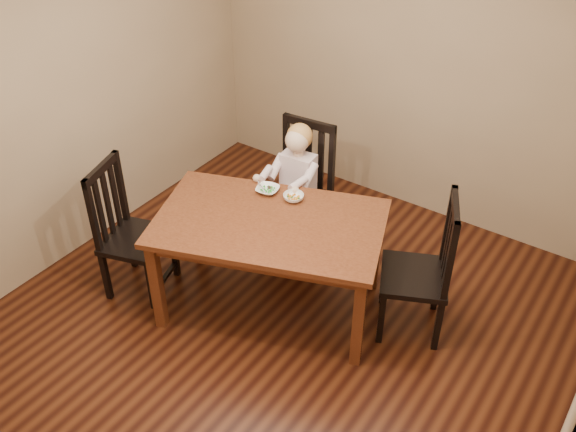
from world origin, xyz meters
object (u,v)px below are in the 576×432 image
Objects in this scene: chair_right at (423,270)px; toddler at (297,178)px; bowl_veg at (293,197)px; bowl_peas at (268,190)px; chair_child at (300,191)px; dining_table at (269,231)px; chair_left at (129,232)px.

chair_right reaches higher than toddler.
chair_right reaches higher than bowl_veg.
chair_right is 1.29m from bowl_peas.
bowl_peas is at bearing 71.81° from chair_right.
chair_child is 0.17m from toddler.
dining_table is 1.63× the size of chair_child.
bowl_veg is (0.25, -0.46, 0.29)m from chair_child.
bowl_peas is (0.02, -0.43, 0.13)m from toddler.
chair_right is (2.05, 0.85, 0.01)m from chair_left.
bowl_veg reaches higher than dining_table.
toddler is (-1.27, 0.29, 0.17)m from chair_right.
chair_right reaches higher than chair_left.
chair_left is 1.29m from bowl_veg.
chair_left is (-1.03, -0.42, -0.19)m from dining_table.
dining_table is at bearing -89.15° from bowl_veg.
bowl_veg is at bearing 6.17° from bowl_peas.
bowl_veg is at bearing 115.59° from toddler.
chair_right is 1.07m from bowl_veg.
toddler is at bearing 128.34° from chair_left.
bowl_veg is (0.24, -0.41, 0.13)m from toddler.
toddler is (0.00, -0.06, 0.16)m from chair_child.
chair_left reaches higher than dining_table.
bowl_peas is at bearing 87.81° from toddler.
chair_child reaches higher than bowl_peas.
chair_right reaches higher than bowl_peas.
chair_child is 7.37× the size of bowl_veg.
toddler is at bearing 90.00° from chair_child.
dining_table is 12.01× the size of bowl_veg.
bowl_peas is (0.80, 0.71, 0.30)m from chair_left.
bowl_veg is at bearing 90.85° from dining_table.
chair_left is at bearing 50.64° from toddler.
chair_right is 7.30× the size of bowl_veg.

